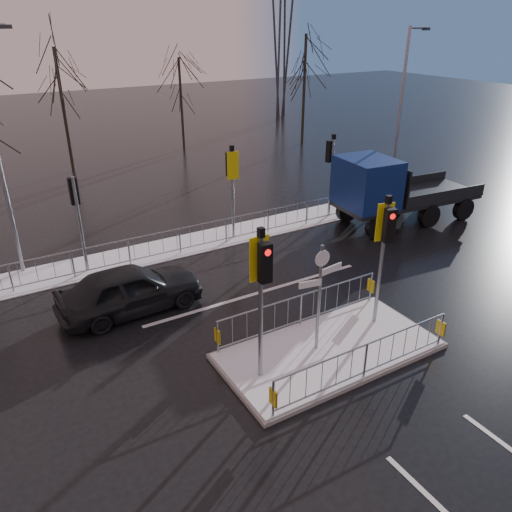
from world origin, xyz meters
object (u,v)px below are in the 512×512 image
traffic_island (329,340)px  car_far_lane (130,289)px  flatbed_truck (384,189)px  street_lamp_right (401,111)px

traffic_island → car_far_lane: bearing=128.9°
traffic_island → flatbed_truck: (7.76, 6.24, 1.25)m
car_far_lane → flatbed_truck: size_ratio=0.65×
traffic_island → car_far_lane: 6.27m
traffic_island → street_lamp_right: 14.14m
traffic_island → street_lamp_right: bearing=38.7°
flatbed_truck → street_lamp_right: size_ratio=0.86×
street_lamp_right → traffic_island: bearing=-141.3°
traffic_island → street_lamp_right: street_lamp_right is taller
traffic_island → car_far_lane: (-3.93, 4.87, 0.36)m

